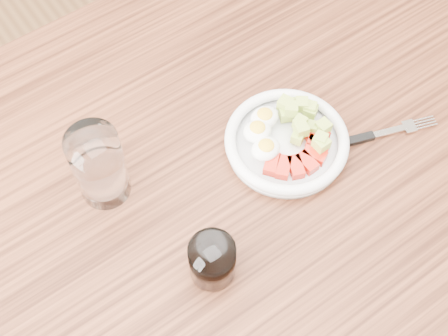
# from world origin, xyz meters

# --- Properties ---
(ground) EXTENTS (4.00, 4.00, 0.00)m
(ground) POSITION_xyz_m (0.00, 0.00, 0.00)
(ground) COLOR brown
(ground) RESTS_ON ground
(dining_table) EXTENTS (1.50, 0.90, 0.77)m
(dining_table) POSITION_xyz_m (0.00, 0.00, 0.67)
(dining_table) COLOR brown
(dining_table) RESTS_ON ground
(bowl) EXTENTS (0.19, 0.19, 0.05)m
(bowl) POSITION_xyz_m (0.10, 0.00, 0.79)
(bowl) COLOR white
(bowl) RESTS_ON dining_table
(fork) EXTENTS (0.20, 0.08, 0.01)m
(fork) POSITION_xyz_m (0.21, -0.06, 0.77)
(fork) COLOR black
(fork) RESTS_ON dining_table
(water_glass) EXTENTS (0.08, 0.08, 0.13)m
(water_glass) POSITION_xyz_m (-0.17, 0.10, 0.84)
(water_glass) COLOR white
(water_glass) RESTS_ON dining_table
(coffee_glass) EXTENTS (0.07, 0.07, 0.07)m
(coffee_glass) POSITION_xyz_m (-0.11, -0.10, 0.81)
(coffee_glass) COLOR white
(coffee_glass) RESTS_ON dining_table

